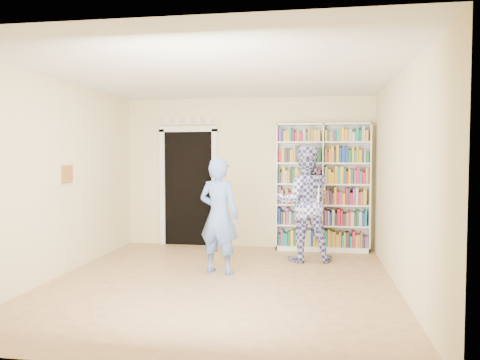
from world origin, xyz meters
name	(u,v)px	position (x,y,z in m)	size (l,w,h in m)	color
floor	(220,283)	(0.00, 0.00, 0.00)	(5.00, 5.00, 0.00)	#956848
ceiling	(220,74)	(0.00, 0.00, 2.70)	(5.00, 5.00, 0.00)	white
wall_back	(247,173)	(0.00, 2.50, 1.35)	(4.50, 4.50, 0.00)	#F7E7AA
wall_left	(58,178)	(-2.25, 0.00, 1.35)	(5.00, 5.00, 0.00)	#F7E7AA
wall_right	(401,181)	(2.25, 0.00, 1.35)	(5.00, 5.00, 0.00)	#F7E7AA
bookshelf	(323,187)	(1.35, 2.34, 1.12)	(1.61, 0.30, 2.22)	white
doorway	(188,182)	(-1.10, 2.48, 1.18)	(1.10, 0.08, 2.43)	black
wall_art	(67,174)	(-2.23, 0.20, 1.40)	(0.03, 0.25, 0.25)	brown
man_blue	(219,216)	(-0.12, 0.51, 0.82)	(0.60, 0.39, 1.63)	#587AC4
man_plaid	(304,203)	(1.05, 1.48, 0.92)	(0.89, 0.69, 1.84)	#313297
paper_sheet	(312,194)	(1.17, 1.32, 1.07)	(0.23, 0.01, 0.32)	white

